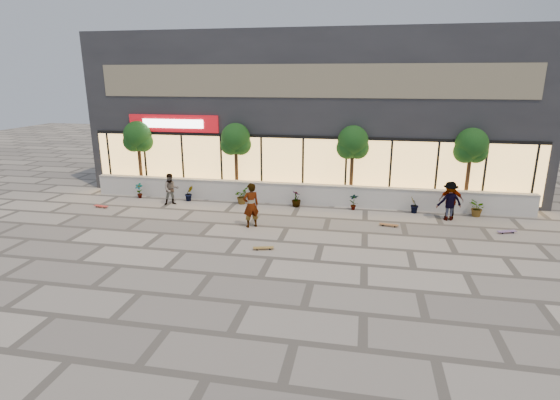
% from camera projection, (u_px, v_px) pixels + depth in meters
% --- Properties ---
extents(ground, '(80.00, 80.00, 0.00)m').
position_uv_depth(ground, '(271.00, 258.00, 15.49)').
color(ground, '#ABA194').
rests_on(ground, ground).
extents(planter_wall, '(22.00, 0.42, 1.04)m').
position_uv_depth(planter_wall, '(300.00, 194.00, 21.96)').
color(planter_wall, silver).
rests_on(planter_wall, ground).
extents(retail_building, '(24.00, 9.17, 8.50)m').
position_uv_depth(retail_building, '(314.00, 111.00, 26.13)').
color(retail_building, '#25262B').
rests_on(retail_building, ground).
extents(shrub_a, '(0.43, 0.29, 0.81)m').
position_uv_depth(shrub_a, '(139.00, 191.00, 23.03)').
color(shrub_a, '#153A12').
rests_on(shrub_a, ground).
extents(shrub_b, '(0.57, 0.57, 0.81)m').
position_uv_depth(shrub_b, '(189.00, 193.00, 22.52)').
color(shrub_b, '#153A12').
rests_on(shrub_b, ground).
extents(shrub_c, '(0.68, 0.77, 0.81)m').
position_uv_depth(shrub_c, '(241.00, 196.00, 22.00)').
color(shrub_c, '#153A12').
rests_on(shrub_c, ground).
extents(shrub_d, '(0.64, 0.64, 0.81)m').
position_uv_depth(shrub_d, '(296.00, 199.00, 21.49)').
color(shrub_d, '#153A12').
rests_on(shrub_d, ground).
extents(shrub_e, '(0.46, 0.35, 0.81)m').
position_uv_depth(shrub_e, '(354.00, 202.00, 20.98)').
color(shrub_e, '#153A12').
rests_on(shrub_e, ground).
extents(shrub_f, '(0.55, 0.57, 0.81)m').
position_uv_depth(shrub_f, '(414.00, 205.00, 20.47)').
color(shrub_f, '#153A12').
rests_on(shrub_f, ground).
extents(shrub_g, '(0.77, 0.84, 0.81)m').
position_uv_depth(shrub_g, '(477.00, 208.00, 19.95)').
color(shrub_g, '#153A12').
rests_on(shrub_g, ground).
extents(tree_west, '(1.60, 1.50, 3.92)m').
position_uv_depth(tree_west, '(138.00, 138.00, 23.60)').
color(tree_west, '#432B17').
rests_on(tree_west, ground).
extents(tree_midwest, '(1.60, 1.50, 3.92)m').
position_uv_depth(tree_midwest, '(236.00, 141.00, 22.59)').
color(tree_midwest, '#432B17').
rests_on(tree_midwest, ground).
extents(tree_mideast, '(1.60, 1.50, 3.92)m').
position_uv_depth(tree_mideast, '(353.00, 144.00, 21.49)').
color(tree_mideast, '#432B17').
rests_on(tree_mideast, ground).
extents(tree_east, '(1.60, 1.50, 3.92)m').
position_uv_depth(tree_east, '(471.00, 148.00, 20.49)').
color(tree_east, '#432B17').
rests_on(tree_east, ground).
extents(skater_center, '(0.84, 0.78, 1.92)m').
position_uv_depth(skater_center, '(251.00, 205.00, 18.44)').
color(skater_center, silver).
rests_on(skater_center, ground).
extents(skater_left, '(0.97, 0.91, 1.59)m').
position_uv_depth(skater_left, '(171.00, 189.00, 21.74)').
color(skater_left, tan).
rests_on(skater_left, ground).
extents(skater_right_near, '(1.06, 0.53, 1.74)m').
position_uv_depth(skater_right_near, '(451.00, 201.00, 19.47)').
color(skater_right_near, silver).
rests_on(skater_right_near, ground).
extents(skater_right_far, '(1.27, 0.94, 1.76)m').
position_uv_depth(skater_right_far, '(450.00, 201.00, 19.38)').
color(skater_right_far, maroon).
rests_on(skater_right_far, ground).
extents(skateboard_center, '(0.80, 0.40, 0.09)m').
position_uv_depth(skateboard_center, '(263.00, 248.00, 16.21)').
color(skateboard_center, olive).
rests_on(skateboard_center, ground).
extents(skateboard_left, '(0.79, 0.32, 0.09)m').
position_uv_depth(skateboard_left, '(101.00, 206.00, 21.43)').
color(skateboard_left, red).
rests_on(skateboard_left, ground).
extents(skateboard_right_near, '(0.83, 0.33, 0.10)m').
position_uv_depth(skateboard_right_near, '(389.00, 225.00, 18.73)').
color(skateboard_right_near, brown).
rests_on(skateboard_right_near, ground).
extents(skateboard_right_far, '(0.82, 0.47, 0.10)m').
position_uv_depth(skateboard_right_far, '(507.00, 231.00, 17.91)').
color(skateboard_right_far, '#684D8D').
rests_on(skateboard_right_far, ground).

